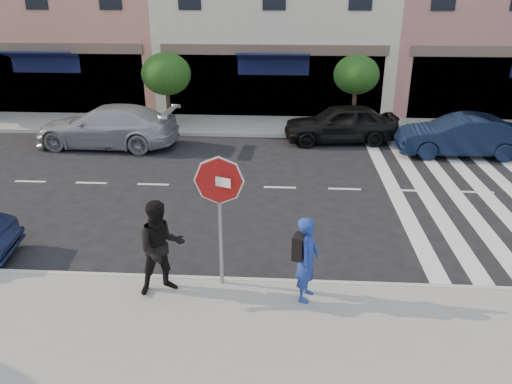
% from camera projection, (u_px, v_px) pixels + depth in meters
% --- Properties ---
extents(ground, '(120.00, 120.00, 0.00)m').
position_uv_depth(ground, '(277.00, 251.00, 11.82)').
color(ground, black).
rests_on(ground, ground).
extents(sidewalk_near, '(60.00, 4.50, 0.15)m').
position_uv_depth(sidewalk_near, '(271.00, 358.00, 8.34)').
color(sidewalk_near, gray).
rests_on(sidewalk_near, ground).
extents(sidewalk_far, '(60.00, 3.00, 0.15)m').
position_uv_depth(sidewalk_far, '(283.00, 126.00, 21.92)').
color(sidewalk_far, gray).
rests_on(sidewalk_far, ground).
extents(street_tree_wb, '(2.10, 2.10, 3.06)m').
position_uv_depth(street_tree_wb, '(166.00, 74.00, 21.16)').
color(street_tree_wb, '#473323').
rests_on(street_tree_wb, sidewalk_far).
extents(street_tree_c, '(1.90, 1.90, 3.04)m').
position_uv_depth(street_tree_c, '(356.00, 75.00, 20.68)').
color(street_tree_c, '#473323').
rests_on(street_tree_c, sidewalk_far).
extents(stop_sign, '(0.90, 0.41, 2.75)m').
position_uv_depth(stop_sign, '(219.00, 195.00, 9.52)').
color(stop_sign, gray).
rests_on(stop_sign, sidewalk_near).
extents(photographer, '(0.56, 0.72, 1.72)m').
position_uv_depth(photographer, '(307.00, 259.00, 9.49)').
color(photographer, navy).
rests_on(photographer, sidewalk_near).
extents(walker, '(1.17, 1.08, 1.95)m').
position_uv_depth(walker, '(161.00, 248.00, 9.67)').
color(walker, black).
rests_on(walker, sidewalk_near).
extents(car_far_left, '(5.55, 2.50, 1.58)m').
position_uv_depth(car_far_left, '(107.00, 126.00, 19.18)').
color(car_far_left, '#9C9CA1').
rests_on(car_far_left, ground).
extents(car_far_mid, '(4.61, 2.25, 1.51)m').
position_uv_depth(car_far_mid, '(341.00, 123.00, 19.72)').
color(car_far_mid, black).
rests_on(car_far_mid, ground).
extents(car_far_right, '(4.52, 1.62, 1.48)m').
position_uv_depth(car_far_right, '(461.00, 136.00, 18.15)').
color(car_far_right, black).
rests_on(car_far_right, ground).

